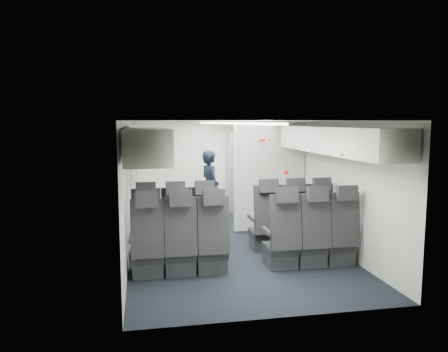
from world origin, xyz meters
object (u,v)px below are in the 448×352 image
object	(u,v)px
boarding_door	(134,180)
carry_on_bag	(147,145)
galley_unit	(245,172)
seat_row_mid	(248,243)
flight_attendant	(210,188)
seat_row_front	(235,228)

from	to	relation	value
boarding_door	carry_on_bag	size ratio (longest dim) A/B	5.28
galley_unit	boarding_door	bearing A→B (deg)	-155.72
seat_row_mid	flight_attendant	world-z (taller)	flight_attendant
flight_attendant	galley_unit	bearing A→B (deg)	-52.85
boarding_door	carry_on_bag	bearing A→B (deg)	-82.81
seat_row_front	flight_attendant	world-z (taller)	flight_attendant
galley_unit	flight_attendant	distance (m)	1.75
seat_row_front	flight_attendant	distance (m)	1.91
seat_row_front	galley_unit	xyz separation A→B (m)	(0.95, 3.25, 0.55)
boarding_door	flight_attendant	bearing A→B (deg)	-8.10
seat_row_front	boarding_door	xyz separation A→B (m)	(-1.64, 2.09, 0.55)
carry_on_bag	boarding_door	bearing A→B (deg)	82.21
seat_row_front	carry_on_bag	xyz separation A→B (m)	(-1.39, 0.10, 1.37)
flight_attendant	carry_on_bag	xyz separation A→B (m)	(-1.28, -1.77, 0.99)
seat_row_mid	galley_unit	distance (m)	4.30
seat_row_front	seat_row_mid	bearing A→B (deg)	-90.00
seat_row_front	seat_row_mid	size ratio (longest dim) A/B	1.00
flight_attendant	carry_on_bag	bearing A→B (deg)	128.78
seat_row_mid	flight_attendant	distance (m)	2.80
seat_row_front	boarding_door	distance (m)	2.71
seat_row_front	galley_unit	size ratio (longest dim) A/B	1.75
seat_row_mid	carry_on_bag	distance (m)	2.19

